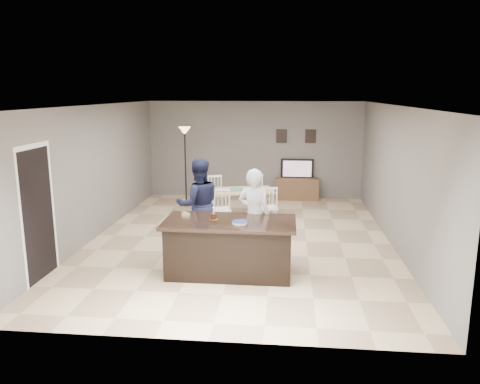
# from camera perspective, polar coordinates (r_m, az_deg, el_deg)

# --- Properties ---
(floor) EXTENTS (8.00, 8.00, 0.00)m
(floor) POSITION_cam_1_polar(r_m,az_deg,el_deg) (9.60, 0.07, -5.80)
(floor) COLOR #D0B285
(floor) RESTS_ON ground
(room_shell) EXTENTS (8.00, 8.00, 8.00)m
(room_shell) POSITION_cam_1_polar(r_m,az_deg,el_deg) (9.23, 0.07, 4.16)
(room_shell) COLOR slate
(room_shell) RESTS_ON floor
(kitchen_island) EXTENTS (2.15, 1.10, 0.90)m
(kitchen_island) POSITION_cam_1_polar(r_m,az_deg,el_deg) (7.76, -1.26, -6.69)
(kitchen_island) COLOR black
(kitchen_island) RESTS_ON floor
(tv_console) EXTENTS (1.20, 0.40, 0.60)m
(tv_console) POSITION_cam_1_polar(r_m,az_deg,el_deg) (13.14, 6.92, 0.38)
(tv_console) COLOR brown
(tv_console) RESTS_ON floor
(television) EXTENTS (0.91, 0.12, 0.53)m
(television) POSITION_cam_1_polar(r_m,az_deg,el_deg) (13.10, 6.98, 2.85)
(television) COLOR black
(television) RESTS_ON tv_console
(tv_screen_glow) EXTENTS (0.78, 0.00, 0.78)m
(tv_screen_glow) POSITION_cam_1_polar(r_m,az_deg,el_deg) (13.02, 6.99, 2.83)
(tv_screen_glow) COLOR orange
(tv_screen_glow) RESTS_ON tv_console
(picture_frames) EXTENTS (1.10, 0.02, 0.38)m
(picture_frames) POSITION_cam_1_polar(r_m,az_deg,el_deg) (13.12, 6.85, 6.78)
(picture_frames) COLOR black
(picture_frames) RESTS_ON room_shell
(doorway) EXTENTS (0.00, 2.10, 2.65)m
(doorway) POSITION_cam_1_polar(r_m,az_deg,el_deg) (8.01, -23.50, -1.14)
(doorway) COLOR black
(doorway) RESTS_ON floor
(woman) EXTENTS (0.71, 0.59, 1.68)m
(woman) POSITION_cam_1_polar(r_m,az_deg,el_deg) (8.14, 1.74, -2.96)
(woman) COLOR silver
(woman) RESTS_ON floor
(man) EXTENTS (1.03, 0.92, 1.75)m
(man) POSITION_cam_1_polar(r_m,az_deg,el_deg) (8.84, -5.07, -1.53)
(man) COLOR #171932
(man) RESTS_ON floor
(birthday_cake) EXTENTS (0.14, 0.14, 0.21)m
(birthday_cake) POSITION_cam_1_polar(r_m,az_deg,el_deg) (7.71, -3.25, -2.99)
(birthday_cake) COLOR gold
(birthday_cake) RESTS_ON kitchen_island
(plate_stack) EXTENTS (0.26, 0.26, 0.04)m
(plate_stack) POSITION_cam_1_polar(r_m,az_deg,el_deg) (7.45, -0.03, -3.74)
(plate_stack) COLOR white
(plate_stack) RESTS_ON kitchen_island
(dining_table) EXTENTS (1.82, 2.01, 0.93)m
(dining_table) POSITION_cam_1_polar(r_m,az_deg,el_deg) (10.94, 0.03, -0.36)
(dining_table) COLOR tan
(dining_table) RESTS_ON floor
(floor_lamp) EXTENTS (0.31, 0.31, 2.07)m
(floor_lamp) POSITION_cam_1_polar(r_m,az_deg,el_deg) (12.26, -6.73, 5.73)
(floor_lamp) COLOR black
(floor_lamp) RESTS_ON floor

